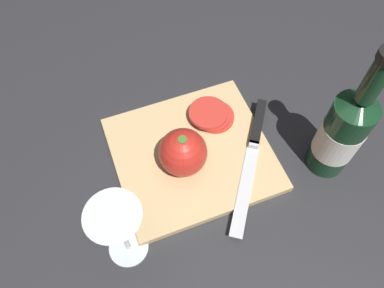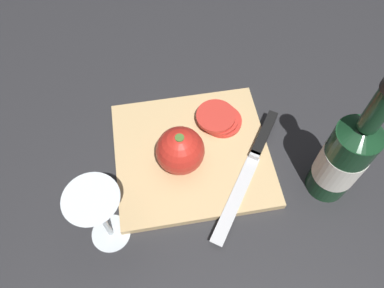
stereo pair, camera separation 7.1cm
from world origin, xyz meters
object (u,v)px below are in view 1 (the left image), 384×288
Objects in this scene: whole_tomato at (183,152)px; knife at (255,138)px; tomato_slice_stack_near at (212,115)px; wine_bottle at (342,133)px; wine_glass at (118,226)px.

knife is at bearing -179.08° from whole_tomato.
whole_tomato is at bearing 41.36° from tomato_slice_stack_near.
knife is at bearing 128.31° from tomato_slice_stack_near.
whole_tomato is at bearing -17.78° from wine_bottle.
wine_glass is 1.70× the size of tomato_slice_stack_near.
knife is at bearing -158.77° from wine_glass.
whole_tomato is 0.35× the size of knife.
wine_bottle is 0.41m from wine_glass.
wine_bottle is at bearing 86.96° from knife.
wine_bottle reaches higher than knife.
wine_glass is at bearing 39.47° from tomato_slice_stack_near.
tomato_slice_stack_near is at bearing -138.64° from whole_tomato.
wine_bottle is 0.28m from whole_tomato.
whole_tomato is (-0.14, -0.11, -0.05)m from wine_glass.
tomato_slice_stack_near is at bearing -140.53° from wine_glass.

